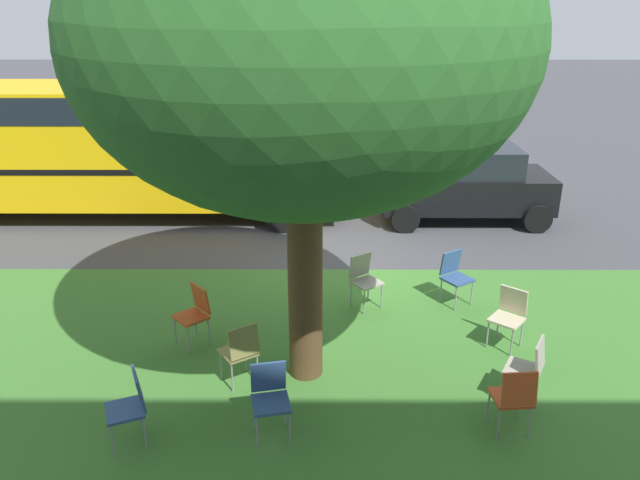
# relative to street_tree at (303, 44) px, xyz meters

# --- Properties ---
(ground) EXTENTS (80.00, 80.00, 0.00)m
(ground) POSITION_rel_street_tree_xyz_m (-0.41, -3.51, -4.21)
(ground) COLOR #424247
(grass_verge) EXTENTS (48.00, 6.00, 0.01)m
(grass_verge) POSITION_rel_street_tree_xyz_m (-0.41, -0.31, -4.21)
(grass_verge) COLOR #3D752D
(grass_verge) RESTS_ON ground
(street_tree) EXTENTS (5.11, 5.11, 6.11)m
(street_tree) POSITION_rel_street_tree_xyz_m (0.00, 0.00, 0.00)
(street_tree) COLOR brown
(street_tree) RESTS_ON ground
(chair_0) EXTENTS (0.58, 0.58, 0.88)m
(chair_0) POSITION_rel_street_tree_xyz_m (-0.88, -1.91, -3.69)
(chair_0) COLOR #ADA393
(chair_0) RESTS_ON ground
(chair_1) EXTENTS (0.59, 0.59, 0.88)m
(chair_1) POSITION_rel_street_tree_xyz_m (1.60, -0.76, -3.69)
(chair_1) COLOR #C64C1E
(chair_1) RESTS_ON ground
(chair_2) EXTENTS (0.58, 0.59, 0.88)m
(chair_2) POSITION_rel_street_tree_xyz_m (-2.87, -0.70, -3.69)
(chair_2) COLOR beige
(chair_2) RESTS_ON ground
(chair_3) EXTENTS (0.57, 0.58, 0.88)m
(chair_3) POSITION_rel_street_tree_xyz_m (0.82, 0.27, -3.69)
(chair_3) COLOR olive
(chair_3) RESTS_ON ground
(chair_4) EXTENTS (0.45, 0.46, 0.88)m
(chair_4) POSITION_rel_street_tree_xyz_m (-2.37, 1.23, -3.69)
(chair_4) COLOR #C64C1E
(chair_4) RESTS_ON ground
(chair_5) EXTENTS (0.55, 0.54, 0.88)m
(chair_5) POSITION_rel_street_tree_xyz_m (1.90, 1.38, -3.69)
(chair_5) COLOR #335184
(chair_5) RESTS_ON ground
(chair_6) EXTENTS (0.57, 0.56, 0.88)m
(chair_6) POSITION_rel_street_tree_xyz_m (-2.73, 0.63, -3.69)
(chair_6) COLOR #ADA393
(chair_6) RESTS_ON ground
(chair_7) EXTENTS (0.57, 0.58, 0.88)m
(chair_7) POSITION_rel_street_tree_xyz_m (-2.36, -2.04, -3.69)
(chair_7) COLOR #335184
(chair_7) RESTS_ON ground
(chair_8) EXTENTS (0.49, 0.50, 0.88)m
(chair_8) POSITION_rel_street_tree_xyz_m (0.37, 1.21, -3.69)
(chair_8) COLOR #335184
(chair_8) RESTS_ON ground
(parked_car) EXTENTS (3.70, 1.92, 1.65)m
(parked_car) POSITION_rel_street_tree_xyz_m (-3.42, -6.13, -3.37)
(parked_car) COLOR black
(parked_car) RESTS_ON ground
(school_bus) EXTENTS (10.40, 2.80, 2.88)m
(school_bus) POSITION_rel_street_tree_xyz_m (4.57, -6.57, -2.45)
(school_bus) COLOR yellow
(school_bus) RESTS_ON ground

